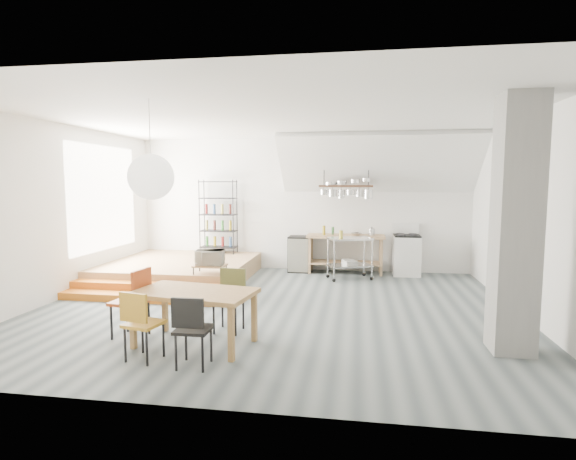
% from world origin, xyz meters
% --- Properties ---
extents(floor, '(8.00, 8.00, 0.00)m').
position_xyz_m(floor, '(0.00, 0.00, 0.00)').
color(floor, '#4B5557').
rests_on(floor, ground).
extents(wall_back, '(8.00, 0.04, 3.20)m').
position_xyz_m(wall_back, '(0.00, 3.50, 1.60)').
color(wall_back, silver).
rests_on(wall_back, ground).
extents(wall_left, '(0.04, 7.00, 3.20)m').
position_xyz_m(wall_left, '(-4.00, 0.00, 1.60)').
color(wall_left, silver).
rests_on(wall_left, ground).
extents(wall_right, '(0.04, 7.00, 3.20)m').
position_xyz_m(wall_right, '(4.00, 0.00, 1.60)').
color(wall_right, silver).
rests_on(wall_right, ground).
extents(ceiling, '(8.00, 7.00, 0.02)m').
position_xyz_m(ceiling, '(0.00, 0.00, 3.20)').
color(ceiling, white).
rests_on(ceiling, wall_back).
extents(slope_ceiling, '(4.40, 1.44, 1.32)m').
position_xyz_m(slope_ceiling, '(1.80, 2.90, 2.55)').
color(slope_ceiling, white).
rests_on(slope_ceiling, wall_back).
extents(window_pane, '(0.02, 2.50, 2.20)m').
position_xyz_m(window_pane, '(-3.98, 1.50, 1.80)').
color(window_pane, white).
rests_on(window_pane, wall_left).
extents(platform, '(3.00, 3.00, 0.40)m').
position_xyz_m(platform, '(-2.50, 2.00, 0.20)').
color(platform, '#A77E53').
rests_on(platform, ground).
extents(step_lower, '(3.00, 0.35, 0.13)m').
position_xyz_m(step_lower, '(-2.50, 0.05, 0.07)').
color(step_lower, '#CD6918').
rests_on(step_lower, ground).
extents(step_upper, '(3.00, 0.35, 0.27)m').
position_xyz_m(step_upper, '(-2.50, 0.40, 0.13)').
color(step_upper, '#CD6918').
rests_on(step_upper, ground).
extents(concrete_column, '(0.50, 0.50, 3.20)m').
position_xyz_m(concrete_column, '(3.30, -1.50, 1.60)').
color(concrete_column, gray).
rests_on(concrete_column, ground).
extents(kitchen_counter, '(1.80, 0.60, 0.91)m').
position_xyz_m(kitchen_counter, '(1.10, 3.15, 0.63)').
color(kitchen_counter, '#A77E53').
rests_on(kitchen_counter, ground).
extents(stove, '(0.60, 0.60, 1.18)m').
position_xyz_m(stove, '(2.50, 3.16, 0.48)').
color(stove, white).
rests_on(stove, ground).
extents(pot_rack, '(1.20, 0.50, 1.43)m').
position_xyz_m(pot_rack, '(1.13, 2.92, 1.98)').
color(pot_rack, '#3F2619').
rests_on(pot_rack, ceiling).
extents(wire_shelving, '(0.88, 0.38, 1.80)m').
position_xyz_m(wire_shelving, '(-2.00, 3.20, 1.33)').
color(wire_shelving, black).
rests_on(wire_shelving, platform).
extents(microwave_shelf, '(0.60, 0.40, 0.16)m').
position_xyz_m(microwave_shelf, '(-1.40, 0.75, 0.55)').
color(microwave_shelf, '#A77E53').
rests_on(microwave_shelf, platform).
extents(paper_lantern, '(0.60, 0.60, 0.60)m').
position_xyz_m(paper_lantern, '(-1.31, -1.81, 2.20)').
color(paper_lantern, white).
rests_on(paper_lantern, ceiling).
extents(dining_table, '(1.65, 1.09, 0.73)m').
position_xyz_m(dining_table, '(-0.72, -1.90, 0.65)').
color(dining_table, olive).
rests_on(dining_table, ground).
extents(chair_mustard, '(0.47, 0.47, 0.86)m').
position_xyz_m(chair_mustard, '(-1.16, -2.53, 0.51)').
color(chair_mustard, '#B6801F').
rests_on(chair_mustard, ground).
extents(chair_black, '(0.40, 0.40, 0.85)m').
position_xyz_m(chair_black, '(-0.48, -2.64, 0.51)').
color(chair_black, black).
rests_on(chair_black, ground).
extents(chair_olive, '(0.44, 0.44, 0.89)m').
position_xyz_m(chair_olive, '(-0.42, -1.24, 0.53)').
color(chair_olive, brown).
rests_on(chair_olive, ground).
extents(chair_red, '(0.49, 0.49, 0.96)m').
position_xyz_m(chair_red, '(-1.63, -1.75, 0.57)').
color(chair_red, '#AE4318').
rests_on(chair_red, ground).
extents(rolling_cart, '(1.05, 0.82, 0.93)m').
position_xyz_m(rolling_cart, '(1.21, 2.50, 0.60)').
color(rolling_cart, silver).
rests_on(rolling_cart, ground).
extents(mini_fridge, '(0.50, 0.50, 0.85)m').
position_xyz_m(mini_fridge, '(0.00, 3.20, 0.43)').
color(mini_fridge, black).
rests_on(mini_fridge, ground).
extents(microwave, '(0.56, 0.41, 0.29)m').
position_xyz_m(microwave, '(-1.40, 0.75, 0.71)').
color(microwave, beige).
rests_on(microwave, microwave_shelf).
extents(bowl, '(0.30, 0.30, 0.06)m').
position_xyz_m(bowl, '(1.35, 3.10, 0.94)').
color(bowl, silver).
rests_on(bowl, kitchen_counter).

